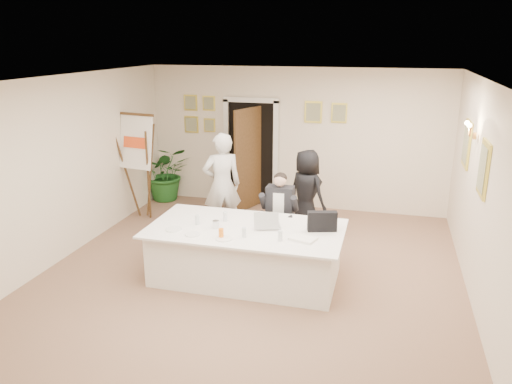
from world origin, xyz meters
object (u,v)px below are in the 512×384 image
object	(u,v)px
standing_woman	(306,193)
laptop_bag	(322,221)
potted_palm	(166,173)
conference_table	(246,253)
flip_chart	(142,172)
oj_glass	(221,233)
steel_jug	(216,224)
laptop	(268,218)
standing_man	(222,185)
paper_stack	(303,239)
seated_man	(279,214)

from	to	relation	value
standing_woman	laptop_bag	distance (m)	1.84
laptop_bag	potted_palm	bearing A→B (deg)	124.82
conference_table	flip_chart	bearing A→B (deg)	143.49
oj_glass	steel_jug	size ratio (longest dim) A/B	1.18
laptop	oj_glass	distance (m)	0.75
conference_table	oj_glass	xyz separation A→B (m)	(-0.21, -0.44, 0.45)
flip_chart	oj_glass	xyz separation A→B (m)	(2.39, -2.37, -0.08)
flip_chart	standing_man	bearing A→B (deg)	-13.31
standing_woman	paper_stack	size ratio (longest dim) A/B	4.58
paper_stack	steel_jug	size ratio (longest dim) A/B	3.02
conference_table	laptop_bag	xyz separation A→B (m)	(1.05, 0.15, 0.52)
standing_woman	laptop_bag	bearing A→B (deg)	138.23
standing_man	laptop_bag	world-z (taller)	standing_man
steel_jug	paper_stack	bearing A→B (deg)	-4.95
paper_stack	oj_glass	xyz separation A→B (m)	(-1.06, -0.21, 0.05)
conference_table	standing_woman	world-z (taller)	standing_woman
standing_woman	steel_jug	world-z (taller)	standing_woman
laptop	standing_woman	bearing A→B (deg)	64.05
conference_table	laptop	size ratio (longest dim) A/B	7.56
standing_woman	laptop	world-z (taller)	standing_woman
standing_woman	steel_jug	size ratio (longest dim) A/B	13.81
standing_man	potted_palm	world-z (taller)	standing_man
conference_table	standing_man	distance (m)	1.81
seated_man	standing_man	world-z (taller)	standing_man
standing_man	standing_woman	bearing A→B (deg)	165.66
standing_man	oj_glass	xyz separation A→B (m)	(0.65, -1.96, -0.07)
seated_man	steel_jug	world-z (taller)	seated_man
oj_glass	standing_man	bearing A→B (deg)	108.39
laptop_bag	paper_stack	world-z (taller)	laptop_bag
standing_woman	potted_palm	world-z (taller)	standing_woman
oj_glass	steel_jug	bearing A→B (deg)	120.28
flip_chart	potted_palm	xyz separation A→B (m)	(-0.06, 1.19, -0.33)
laptop	oj_glass	bearing A→B (deg)	-151.47
oj_glass	laptop	bearing A→B (deg)	47.00
standing_man	oj_glass	world-z (taller)	standing_man
conference_table	standing_man	world-z (taller)	standing_man
seated_man	standing_woman	bearing A→B (deg)	81.45
flip_chart	potted_palm	bearing A→B (deg)	92.88
flip_chart	paper_stack	size ratio (longest dim) A/B	5.98
flip_chart	laptop_bag	xyz separation A→B (m)	(3.65, -1.77, -0.00)
laptop_bag	paper_stack	xyz separation A→B (m)	(-0.20, -0.38, -0.12)
potted_palm	flip_chart	bearing A→B (deg)	-87.12
conference_table	standing_woman	distance (m)	2.02
standing_man	standing_woman	xyz separation A→B (m)	(1.40, 0.40, -0.15)
seated_man	oj_glass	size ratio (longest dim) A/B	10.38
conference_table	standing_man	bearing A→B (deg)	119.66
conference_table	steel_jug	size ratio (longest dim) A/B	24.78
paper_stack	conference_table	bearing A→B (deg)	164.81
standing_man	oj_glass	bearing A→B (deg)	78.10
standing_man	laptop_bag	distance (m)	2.34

